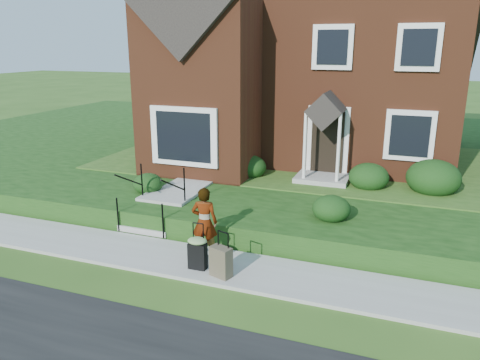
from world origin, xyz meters
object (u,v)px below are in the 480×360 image
at_px(woman, 204,222).
at_px(suitcase_olive, 221,262).
at_px(suitcase_black, 198,251).
at_px(front_steps, 160,207).

bearing_deg(woman, suitcase_olive, 122.82).
xyz_separation_m(suitcase_black, suitcase_olive, (0.60, -0.15, -0.07)).
bearing_deg(front_steps, suitcase_olive, -40.10).
xyz_separation_m(front_steps, suitcase_black, (2.14, -2.16, 0.00)).
height_order(front_steps, suitcase_olive, front_steps).
height_order(woman, suitcase_black, woman).
distance_m(woman, suitcase_black, 0.78).
relative_size(woman, suitcase_olive, 1.66).
xyz_separation_m(woman, suitcase_black, (0.12, -0.65, -0.41)).
xyz_separation_m(front_steps, suitcase_olive, (2.74, -2.31, -0.07)).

